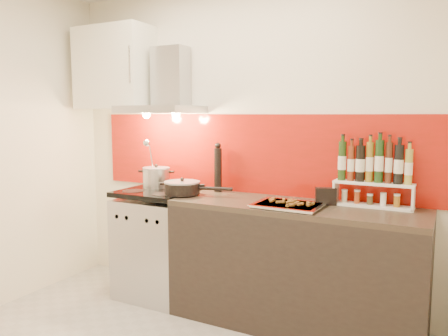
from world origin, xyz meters
The scene contains 13 objects.
back_wall centered at (0.00, 1.40, 1.30)m, with size 3.40×0.02×2.60m, color silver.
backsplash centered at (0.05, 1.39, 1.22)m, with size 3.00×0.02×0.64m, color #941408.
range_stove centered at (-0.70, 1.10, 0.44)m, with size 0.60×0.60×0.91m.
counter centered at (0.50, 1.10, 0.45)m, with size 1.80×0.60×0.90m.
range_hood centered at (-0.70, 1.24, 1.74)m, with size 0.62×0.50×0.61m.
upper_cabinet centered at (-1.25, 1.22, 1.95)m, with size 0.70×0.35×0.72m, color white.
stock_pot centered at (-0.80, 1.20, 1.00)m, with size 0.24×0.24×0.20m.
saute_pan centered at (-0.41, 1.04, 0.96)m, with size 0.54×0.29×0.13m.
utensil_jar centered at (-0.81, 1.13, 1.03)m, with size 0.09×0.14×0.43m.
pepper_mill centered at (-0.24, 1.31, 1.10)m, with size 0.06×0.06×0.41m.
step_shelf centered at (1.00, 1.27, 1.12)m, with size 0.54×0.15×0.47m.
caddy_box centered at (0.69, 1.19, 0.96)m, with size 0.14×0.06×0.12m, color black.
baking_tray centered at (0.49, 0.99, 0.92)m, with size 0.47×0.37×0.03m.
Camera 1 is at (1.47, -1.85, 1.53)m, focal length 35.00 mm.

